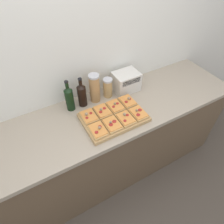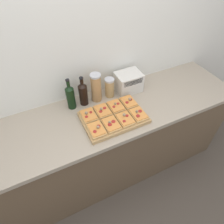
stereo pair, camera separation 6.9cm
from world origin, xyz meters
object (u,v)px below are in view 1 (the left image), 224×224
object	(u,v)px
grain_jar_tall	(95,88)
toaster_oven	(126,81)
wine_bottle	(82,94)
cutting_board	(114,117)
olive_oil_bottle	(69,98)
grain_jar_short	(108,88)

from	to	relation	value
grain_jar_tall	toaster_oven	distance (m)	0.33
wine_bottle	grain_jar_tall	distance (m)	0.12
cutting_board	grain_jar_tall	distance (m)	0.31
olive_oil_bottle	wine_bottle	world-z (taller)	olive_oil_bottle
grain_jar_tall	toaster_oven	world-z (taller)	grain_jar_tall
wine_bottle	grain_jar_tall	world-z (taller)	wine_bottle
cutting_board	grain_jar_short	size ratio (longest dim) A/B	2.78
grain_jar_short	olive_oil_bottle	bearing A→B (deg)	-180.00
olive_oil_bottle	cutting_board	bearing A→B (deg)	-47.45
toaster_oven	grain_jar_tall	bearing A→B (deg)	179.85
toaster_oven	olive_oil_bottle	bearing A→B (deg)	179.91
cutting_board	wine_bottle	world-z (taller)	wine_bottle
olive_oil_bottle	toaster_oven	bearing A→B (deg)	-0.09
cutting_board	olive_oil_bottle	distance (m)	0.41
cutting_board	grain_jar_tall	xyz separation A→B (m)	(-0.03, 0.29, 0.12)
grain_jar_tall	toaster_oven	size ratio (longest dim) A/B	1.05
wine_bottle	grain_jar_short	xyz separation A→B (m)	(0.25, 0.00, -0.02)
toaster_oven	wine_bottle	bearing A→B (deg)	179.89
cutting_board	wine_bottle	distance (m)	0.34
cutting_board	grain_jar_short	xyz separation A→B (m)	(0.10, 0.29, 0.08)
olive_oil_bottle	toaster_oven	size ratio (longest dim) A/B	1.14
grain_jar_short	toaster_oven	xyz separation A→B (m)	(0.19, -0.00, -0.00)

